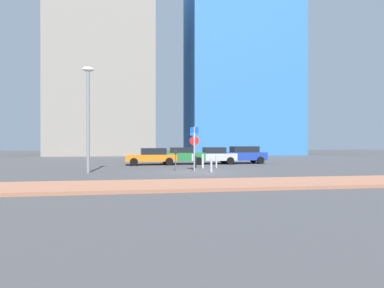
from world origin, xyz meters
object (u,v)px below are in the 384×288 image
Objects in this scene: parked_car_green at (182,155)px; traffic_bollard_near at (211,165)px; parked_car_blue at (242,154)px; street_lamp at (88,110)px; traffic_bollard_mid at (203,161)px; traffic_bollard_edge at (195,162)px; parked_car_orange at (152,156)px; parking_sign_post at (194,143)px; parked_car_silver at (213,155)px; parking_meter at (176,157)px; traffic_bollard_far at (216,162)px.

parked_car_green is 4.46× the size of traffic_bollard_near.
parked_car_blue is 0.66× the size of street_lamp.
traffic_bollard_mid is 0.55m from traffic_bollard_edge.
parked_car_orange is 6.55m from parking_sign_post.
street_lamp reaches higher than parked_car_silver.
street_lamp is at bearing -160.31° from traffic_bollard_edge.
parking_sign_post is 1.99m from traffic_bollard_near.
parked_car_green is at bearing 45.43° from street_lamp.
street_lamp reaches higher than traffic_bollard_mid.
parked_car_blue is at bearing 45.05° from traffic_bollard_mid.
parked_car_blue is 6.55m from traffic_bollard_edge.
street_lamp is at bearing -173.18° from parking_meter.
parked_car_blue reaches higher than traffic_bollard_mid.
parked_car_silver is at bearing 80.80° from traffic_bollard_far.
street_lamp is at bearing -134.57° from parked_car_green.
traffic_bollard_near is 0.98× the size of traffic_bollard_far.
traffic_bollard_far is at bearing 29.10° from parking_meter.
parked_car_orange is at bearing 57.68° from street_lamp.
parked_car_silver is at bearing 67.01° from parking_sign_post.
traffic_bollard_near is at bearing -82.16° from parked_car_green.
parked_car_silver is 6.86m from parking_sign_post.
parking_sign_post reaches higher than traffic_bollard_mid.
parking_sign_post reaches higher than parked_car_orange.
parking_meter is 2.52m from traffic_bollard_edge.
parking_sign_post is at bearing 3.14° from street_lamp.
traffic_bollard_mid is (3.67, -3.85, -0.22)m from parked_car_orange.
traffic_bollard_mid is (0.94, 2.01, -1.31)m from parking_sign_post.
parked_car_orange is 1.00× the size of parked_car_blue.
traffic_bollard_far is at bearing -63.89° from parked_car_green.
parked_car_blue is 1.48× the size of parking_sign_post.
traffic_bollard_near is 3.11m from traffic_bollard_mid.
parked_car_green reaches higher than traffic_bollard_far.
parked_car_silver is at bearing 76.69° from traffic_bollard_near.
street_lamp is (-3.94, -6.22, 3.14)m from parked_car_orange.
parked_car_green is 0.62× the size of street_lamp.
parked_car_orange is 1.08× the size of parked_car_silver.
street_lamp is 8.64m from traffic_bollard_mid.
traffic_bollard_near is 0.88× the size of traffic_bollard_mid.
parked_car_silver reaches higher than parked_car_orange.
traffic_bollard_far is (-0.68, -4.18, -0.29)m from parked_car_silver.
street_lamp is at bearing -176.86° from parking_sign_post.
parked_car_orange is 6.05m from traffic_bollard_far.
traffic_bollard_near is 1.02× the size of traffic_bollard_edge.
parking_sign_post is (-2.65, -6.24, 1.08)m from parked_car_silver.
parked_car_silver is 4.48× the size of traffic_bollard_edge.
parking_meter is (-1.09, -6.00, 0.12)m from parked_car_green.
street_lamp reaches higher than parked_car_orange.
parking_meter is at bearing 146.64° from traffic_bollard_near.
parking_sign_post is 0.45× the size of street_lamp.
parked_car_green is 9.84m from street_lamp.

